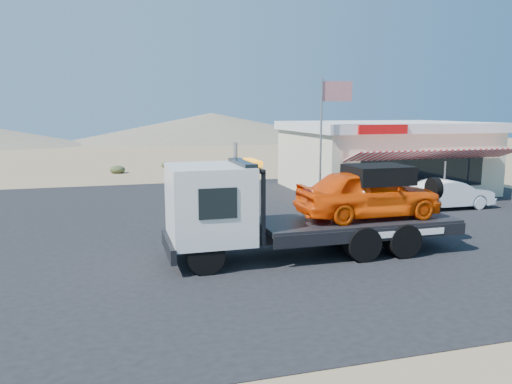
# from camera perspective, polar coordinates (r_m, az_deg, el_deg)

# --- Properties ---
(ground) EXTENTS (120.00, 120.00, 0.00)m
(ground) POSITION_cam_1_polar(r_m,az_deg,el_deg) (17.75, -1.05, -5.60)
(ground) COLOR #967955
(ground) RESTS_ON ground
(asphalt_lot) EXTENTS (32.00, 24.00, 0.02)m
(asphalt_lot) POSITION_cam_1_polar(r_m,az_deg,el_deg) (21.09, 2.11, -3.17)
(asphalt_lot) COLOR black
(asphalt_lot) RESTS_ON ground
(tow_truck) EXTENTS (9.22, 2.73, 3.08)m
(tow_truck) POSITION_cam_1_polar(r_m,az_deg,el_deg) (15.78, 5.84, -1.35)
(tow_truck) COLOR black
(tow_truck) RESTS_ON asphalt_lot
(white_sedan) EXTENTS (4.17, 1.49, 1.37)m
(white_sedan) POSITION_cam_1_polar(r_m,az_deg,el_deg) (25.02, 21.18, -0.20)
(white_sedan) COLOR white
(white_sedan) RESTS_ON asphalt_lot
(jerky_store) EXTENTS (10.40, 9.97, 3.90)m
(jerky_store) POSITION_cam_1_polar(r_m,az_deg,el_deg) (29.69, 14.27, 4.05)
(jerky_store) COLOR beige
(jerky_store) RESTS_ON asphalt_lot
(flagpole) EXTENTS (1.55, 0.10, 6.00)m
(flagpole) POSITION_cam_1_polar(r_m,az_deg,el_deg) (23.07, 7.99, 7.23)
(flagpole) COLOR #99999E
(flagpole) RESTS_ON asphalt_lot
(distant_hills) EXTENTS (126.00, 48.00, 4.20)m
(distant_hills) POSITION_cam_1_polar(r_m,az_deg,el_deg) (71.96, -20.38, 6.60)
(distant_hills) COLOR #726B59
(distant_hills) RESTS_ON ground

